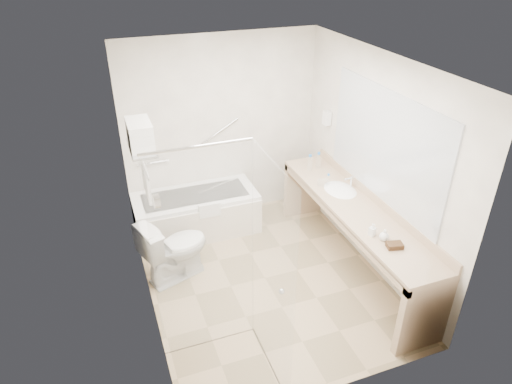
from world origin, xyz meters
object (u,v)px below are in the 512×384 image
object	(u,v)px
vanity_counter	(353,222)
toilet	(175,249)
bathtub	(196,213)
water_bottle_left	(310,163)
amenity_basket	(395,245)

from	to	relation	value
vanity_counter	toilet	world-z (taller)	vanity_counter
bathtub	water_bottle_left	bearing A→B (deg)	-15.06
vanity_counter	amenity_basket	world-z (taller)	vanity_counter
bathtub	toilet	distance (m)	0.95
bathtub	water_bottle_left	distance (m)	1.64
amenity_basket	toilet	bearing A→B (deg)	144.87
bathtub	toilet	bearing A→B (deg)	-118.37
toilet	amenity_basket	size ratio (longest dim) A/B	5.16
vanity_counter	amenity_basket	bearing A→B (deg)	-93.40
toilet	amenity_basket	world-z (taller)	amenity_basket
amenity_basket	water_bottle_left	size ratio (longest dim) A/B	0.70
toilet	water_bottle_left	size ratio (longest dim) A/B	3.63
water_bottle_left	vanity_counter	bearing A→B (deg)	-85.30
toilet	water_bottle_left	xyz separation A→B (m)	(1.89, 0.45, 0.56)
amenity_basket	water_bottle_left	distance (m)	1.80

